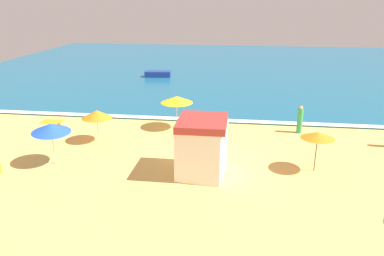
{
  "coord_description": "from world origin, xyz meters",
  "views": [
    {
      "loc": [
        1.74,
        -18.75,
        8.19
      ],
      "look_at": [
        -1.09,
        2.4,
        0.8
      ],
      "focal_mm": 35.33,
      "sensor_mm": 36.0,
      "label": 1
    }
  ],
  "objects_px": {
    "beach_umbrella_2": "(51,128)",
    "beach_umbrella_6": "(177,99)",
    "small_boat_0": "(158,74)",
    "beach_umbrella_3": "(97,114)",
    "beachgoer_5": "(300,120)",
    "beach_umbrella_7": "(318,135)",
    "lifeguard_cabana": "(202,146)",
    "beachgoer_4": "(60,130)"
  },
  "relations": [
    {
      "from": "beach_umbrella_7",
      "to": "small_boat_0",
      "type": "height_order",
      "value": "beach_umbrella_7"
    },
    {
      "from": "beach_umbrella_3",
      "to": "small_boat_0",
      "type": "distance_m",
      "value": 19.2
    },
    {
      "from": "beach_umbrella_3",
      "to": "beach_umbrella_2",
      "type": "bearing_deg",
      "value": -107.22
    },
    {
      "from": "beach_umbrella_6",
      "to": "beach_umbrella_7",
      "type": "distance_m",
      "value": 9.59
    },
    {
      "from": "beach_umbrella_6",
      "to": "beachgoer_5",
      "type": "height_order",
      "value": "beach_umbrella_6"
    },
    {
      "from": "beach_umbrella_2",
      "to": "beachgoer_4",
      "type": "bearing_deg",
      "value": 112.75
    },
    {
      "from": "beach_umbrella_2",
      "to": "beach_umbrella_7",
      "type": "height_order",
      "value": "beach_umbrella_2"
    },
    {
      "from": "beachgoer_4",
      "to": "small_boat_0",
      "type": "distance_m",
      "value": 18.62
    },
    {
      "from": "beach_umbrella_2",
      "to": "beach_umbrella_3",
      "type": "height_order",
      "value": "beach_umbrella_2"
    },
    {
      "from": "beach_umbrella_3",
      "to": "small_boat_0",
      "type": "bearing_deg",
      "value": 91.87
    },
    {
      "from": "beach_umbrella_2",
      "to": "small_boat_0",
      "type": "xyz_separation_m",
      "value": [
        0.44,
        22.57,
        -1.57
      ]
    },
    {
      "from": "beach_umbrella_2",
      "to": "beach_umbrella_6",
      "type": "xyz_separation_m",
      "value": [
        5.33,
        6.4,
        -0.01
      ]
    },
    {
      "from": "lifeguard_cabana",
      "to": "beach_umbrella_6",
      "type": "bearing_deg",
      "value": 109.93
    },
    {
      "from": "lifeguard_cabana",
      "to": "beach_umbrella_6",
      "type": "xyz_separation_m",
      "value": [
        -2.36,
        6.52,
        0.54
      ]
    },
    {
      "from": "beach_umbrella_3",
      "to": "small_boat_0",
      "type": "xyz_separation_m",
      "value": [
        -0.62,
        19.14,
        -1.29
      ]
    },
    {
      "from": "lifeguard_cabana",
      "to": "beachgoer_4",
      "type": "relative_size",
      "value": 3.43
    },
    {
      "from": "lifeguard_cabana",
      "to": "small_boat_0",
      "type": "bearing_deg",
      "value": 107.73
    },
    {
      "from": "beach_umbrella_3",
      "to": "beach_umbrella_6",
      "type": "bearing_deg",
      "value": 34.88
    },
    {
      "from": "beach_umbrella_2",
      "to": "small_boat_0",
      "type": "distance_m",
      "value": 22.63
    },
    {
      "from": "beach_umbrella_7",
      "to": "small_boat_0",
      "type": "xyz_separation_m",
      "value": [
        -12.77,
        21.63,
        -1.47
      ]
    },
    {
      "from": "beachgoer_4",
      "to": "beach_umbrella_2",
      "type": "bearing_deg",
      "value": -67.25
    },
    {
      "from": "lifeguard_cabana",
      "to": "beach_umbrella_3",
      "type": "xyz_separation_m",
      "value": [
        -6.63,
        3.54,
        0.27
      ]
    },
    {
      "from": "beachgoer_5",
      "to": "beach_umbrella_6",
      "type": "bearing_deg",
      "value": -178.66
    },
    {
      "from": "beach_umbrella_3",
      "to": "beachgoer_5",
      "type": "xyz_separation_m",
      "value": [
        12.14,
        3.16,
        -0.86
      ]
    },
    {
      "from": "beachgoer_4",
      "to": "beachgoer_5",
      "type": "distance_m",
      "value": 15.13
    },
    {
      "from": "lifeguard_cabana",
      "to": "beach_umbrella_6",
      "type": "distance_m",
      "value": 6.95
    },
    {
      "from": "beach_umbrella_3",
      "to": "small_boat_0",
      "type": "relative_size",
      "value": 0.74
    },
    {
      "from": "small_boat_0",
      "to": "beach_umbrella_2",
      "type": "bearing_deg",
      "value": -91.11
    },
    {
      "from": "beach_umbrella_7",
      "to": "beachgoer_5",
      "type": "distance_m",
      "value": 5.74
    },
    {
      "from": "small_boat_0",
      "to": "beach_umbrella_3",
      "type": "bearing_deg",
      "value": -88.13
    },
    {
      "from": "beach_umbrella_6",
      "to": "beach_umbrella_3",
      "type": "bearing_deg",
      "value": -145.12
    },
    {
      "from": "beach_umbrella_2",
      "to": "beach_umbrella_6",
      "type": "distance_m",
      "value": 8.33
    },
    {
      "from": "beach_umbrella_3",
      "to": "lifeguard_cabana",
      "type": "bearing_deg",
      "value": -28.11
    },
    {
      "from": "beachgoer_5",
      "to": "small_boat_0",
      "type": "bearing_deg",
      "value": 128.62
    },
    {
      "from": "beach_umbrella_2",
      "to": "beach_umbrella_6",
      "type": "relative_size",
      "value": 0.99
    },
    {
      "from": "beach_umbrella_2",
      "to": "beach_umbrella_3",
      "type": "bearing_deg",
      "value": 72.78
    },
    {
      "from": "beach_umbrella_2",
      "to": "beach_umbrella_6",
      "type": "height_order",
      "value": "beach_umbrella_2"
    },
    {
      "from": "beach_umbrella_6",
      "to": "beachgoer_4",
      "type": "bearing_deg",
      "value": -161.73
    },
    {
      "from": "beach_umbrella_7",
      "to": "beach_umbrella_6",
      "type": "bearing_deg",
      "value": 145.28
    },
    {
      "from": "beachgoer_5",
      "to": "beach_umbrella_2",
      "type": "bearing_deg",
      "value": -153.51
    },
    {
      "from": "beachgoer_5",
      "to": "beach_umbrella_7",
      "type": "bearing_deg",
      "value": -89.94
    },
    {
      "from": "beach_umbrella_3",
      "to": "beachgoer_4",
      "type": "distance_m",
      "value": 3.15
    }
  ]
}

